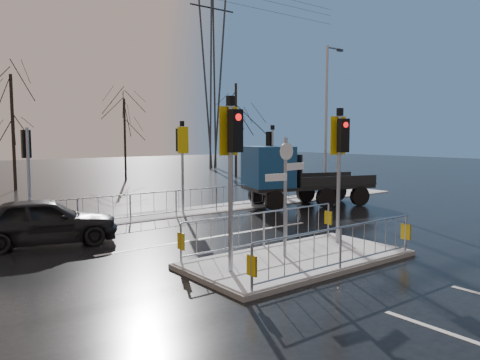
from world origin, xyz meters
TOP-DOWN VIEW (x-y plane):
  - ground at (0.00, 0.00)m, footprint 120.00×120.00m
  - snow_verge at (0.00, 8.60)m, footprint 30.00×2.00m
  - lane_markings at (0.00, -0.33)m, footprint 8.00×11.38m
  - traffic_island at (-0.01, 0.01)m, footprint 6.00×3.04m
  - far_kerb_fixtures at (0.29, 8.09)m, footprint 18.00×0.65m
  - car_far_lane at (-4.68, 6.01)m, footprint 4.55×2.75m
  - flatbed_truck at (6.28, 7.18)m, footprint 6.39×3.89m
  - tree_far_a at (-2.00, 22.00)m, footprint 3.75×3.75m
  - tree_far_b at (6.00, 24.00)m, footprint 3.25×3.25m
  - tree_far_c at (14.00, 21.00)m, footprint 4.00×4.00m
  - street_lamp_right at (10.57, 8.50)m, footprint 1.25×0.18m
  - pylon_wires at (16.88, 30.00)m, footprint 70.00×2.38m

SIDE VIEW (x-z plane):
  - ground at x=0.00m, z-range 0.00..0.00m
  - lane_markings at x=0.00m, z-range 0.00..0.01m
  - snow_verge at x=0.00m, z-range 0.00..0.04m
  - traffic_island at x=-0.01m, z-range -1.68..2.47m
  - car_far_lane at x=-4.68m, z-range 0.00..1.45m
  - far_kerb_fixtures at x=0.29m, z-range -0.90..2.93m
  - flatbed_truck at x=6.28m, z-range 0.09..2.88m
  - tree_far_b at x=6.00m, z-range 1.11..7.25m
  - street_lamp_right at x=10.57m, z-range 0.39..8.39m
  - tree_far_a at x=-2.00m, z-range 1.28..8.36m
  - tree_far_c at x=14.00m, z-range 1.37..8.92m
  - pylon_wires at x=16.88m, z-range 1.05..21.02m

